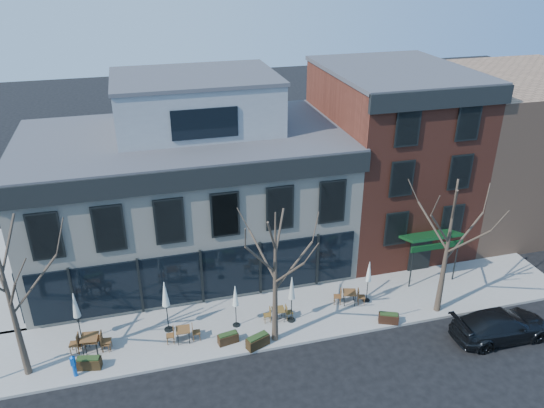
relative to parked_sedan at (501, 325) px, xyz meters
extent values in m
plane|color=black|center=(-13.95, 6.52, -0.74)|extent=(120.00, 120.00, 0.00)
cube|color=gray|center=(-10.70, 4.37, -0.67)|extent=(33.50, 4.70, 0.15)
cube|color=gray|center=(-25.20, 12.52, -0.67)|extent=(4.50, 12.00, 0.15)
cube|color=beige|center=(-13.95, 11.52, 3.26)|extent=(18.00, 10.00, 8.00)
cube|color=#47474C|center=(-13.95, 11.52, 7.31)|extent=(18.30, 10.30, 0.30)
cube|color=black|center=(-13.95, 6.40, 6.81)|extent=(18.30, 0.25, 1.10)
cube|color=black|center=(-23.07, 11.52, 6.81)|extent=(0.25, 10.30, 1.10)
cube|color=black|center=(-13.95, 6.46, 1.16)|extent=(17.20, 0.12, 3.00)
cube|color=black|center=(-23.01, 10.52, 1.16)|extent=(0.12, 7.50, 3.00)
cube|color=gray|center=(-12.95, 12.52, 8.86)|extent=(9.00, 6.50, 3.00)
cube|color=brown|center=(-0.95, 11.52, 4.76)|extent=(8.00, 10.00, 11.00)
cube|color=#47474C|center=(-0.95, 11.52, 10.31)|extent=(8.20, 10.20, 0.25)
cube|color=black|center=(-0.95, 6.40, 9.86)|extent=(8.20, 0.25, 1.00)
cube|color=black|center=(-0.95, 5.67, 2.16)|extent=(3.20, 1.66, 0.67)
cube|color=black|center=(-0.95, 6.47, 0.51)|extent=(1.40, 0.10, 2.50)
cube|color=#8C664C|center=(9.05, 12.52, 4.26)|extent=(12.00, 12.00, 10.00)
cone|color=#382B21|center=(-22.45, 3.32, 3.37)|extent=(0.34, 0.34, 7.92)
cylinder|color=#382B21|center=(-21.39, 3.50, 3.94)|extent=(2.23, 0.50, 2.48)
cylinder|color=#382B21|center=(-22.01, 2.35, 4.31)|extent=(1.03, 2.04, 2.28)
cone|color=#382B21|center=(-10.95, 2.62, 2.93)|extent=(0.34, 0.34, 7.04)
cylinder|color=#382B21|center=(-10.01, 2.78, 3.44)|extent=(2.00, 0.46, 2.21)
cylinder|color=#382B21|center=(-11.36, 3.48, 3.85)|extent=(0.93, 1.84, 1.91)
cylinder|color=#382B21|center=(-11.70, 2.34, 4.30)|extent=(1.61, 0.68, 1.97)
cylinder|color=#382B21|center=(-10.56, 1.76, 3.77)|extent=(0.93, 1.83, 2.03)
cone|color=#382B21|center=(-1.95, 2.62, 3.15)|extent=(0.34, 0.34, 7.48)
cylinder|color=#382B21|center=(-0.95, 2.79, 3.69)|extent=(2.12, 0.48, 2.35)
cylinder|color=#382B21|center=(-2.38, 3.53, 4.12)|extent=(0.98, 1.94, 2.03)
cylinder|color=#382B21|center=(-2.75, 2.33, 4.61)|extent=(1.71, 0.71, 2.09)
cylinder|color=#382B21|center=(-1.53, 1.71, 4.04)|extent=(0.98, 1.94, 2.16)
imported|color=black|center=(0.00, 0.00, 0.00)|extent=(5.12, 2.12, 1.48)
cylinder|color=#0E50B9|center=(-20.36, 2.54, -0.28)|extent=(0.18, 0.18, 0.62)
cube|color=#0E50B9|center=(-20.36, 2.54, 0.26)|extent=(0.23, 0.20, 0.45)
cone|color=#0E50B9|center=(-20.36, 2.54, 0.52)|extent=(0.23, 0.23, 0.11)
cube|color=brown|center=(-19.71, 4.08, 0.24)|extent=(0.89, 0.89, 0.05)
cylinder|color=black|center=(-20.07, 3.80, -0.18)|extent=(0.05, 0.05, 0.82)
cylinder|color=black|center=(-19.44, 3.72, -0.18)|extent=(0.05, 0.05, 0.82)
cylinder|color=black|center=(-19.99, 4.43, -0.18)|extent=(0.05, 0.05, 0.82)
cylinder|color=black|center=(-19.36, 4.35, -0.18)|extent=(0.05, 0.05, 0.82)
cube|color=brown|center=(-19.61, 4.04, 0.09)|extent=(0.78, 0.78, 0.04)
cylinder|color=black|center=(-19.93, 3.84, -0.25)|extent=(0.04, 0.04, 0.67)
cylinder|color=black|center=(-19.41, 3.73, -0.25)|extent=(0.04, 0.04, 0.67)
cylinder|color=black|center=(-19.82, 4.35, -0.25)|extent=(0.04, 0.04, 0.67)
cylinder|color=black|center=(-19.30, 4.24, -0.25)|extent=(0.04, 0.04, 0.67)
cube|color=brown|center=(-15.34, 3.64, 0.12)|extent=(0.73, 0.73, 0.04)
cylinder|color=black|center=(-15.63, 3.38, -0.24)|extent=(0.04, 0.04, 0.70)
cylinder|color=black|center=(-15.09, 3.35, -0.24)|extent=(0.04, 0.04, 0.70)
cylinder|color=black|center=(-15.60, 3.93, -0.24)|extent=(0.04, 0.04, 0.70)
cylinder|color=black|center=(-15.05, 3.89, -0.24)|extent=(0.04, 0.04, 0.70)
cube|color=brown|center=(-10.40, 4.01, 0.07)|extent=(0.66, 0.66, 0.04)
cylinder|color=black|center=(-10.66, 3.77, -0.27)|extent=(0.04, 0.04, 0.65)
cylinder|color=black|center=(-10.16, 3.74, -0.27)|extent=(0.04, 0.04, 0.65)
cylinder|color=black|center=(-10.64, 4.27, -0.27)|extent=(0.04, 0.04, 0.65)
cylinder|color=black|center=(-10.13, 4.25, -0.27)|extent=(0.04, 0.04, 0.65)
cube|color=brown|center=(-6.29, 4.38, 0.14)|extent=(0.87, 0.87, 0.04)
cylinder|color=black|center=(-6.64, 4.19, -0.23)|extent=(0.04, 0.04, 0.72)
cylinder|color=black|center=(-6.10, 4.03, -0.23)|extent=(0.04, 0.04, 0.72)
cylinder|color=black|center=(-6.48, 4.72, -0.23)|extent=(0.04, 0.04, 0.72)
cylinder|color=black|center=(-5.94, 4.56, -0.23)|extent=(0.04, 0.04, 0.72)
cylinder|color=black|center=(-20.20, 4.96, -0.56)|extent=(0.45, 0.45, 0.06)
cylinder|color=black|center=(-20.20, 4.96, 0.54)|extent=(0.05, 0.05, 2.27)
cone|color=#B8BDB0|center=(-20.20, 4.96, 1.57)|extent=(0.37, 0.37, 1.34)
cylinder|color=black|center=(-15.99, 4.69, -0.56)|extent=(0.46, 0.46, 0.06)
cylinder|color=black|center=(-15.99, 4.69, 0.57)|extent=(0.05, 0.05, 2.32)
cone|color=silver|center=(-15.99, 4.69, 1.62)|extent=(0.38, 0.38, 1.37)
cylinder|color=black|center=(-12.60, 4.13, -0.56)|extent=(0.39, 0.39, 0.05)
cylinder|color=black|center=(-12.60, 4.13, 0.38)|extent=(0.04, 0.04, 1.94)
cone|color=white|center=(-12.60, 4.13, 1.26)|extent=(0.32, 0.32, 1.15)
cylinder|color=black|center=(-9.76, 3.78, -0.56)|extent=(0.43, 0.43, 0.06)
cylinder|color=black|center=(-9.76, 3.78, 0.49)|extent=(0.05, 0.05, 2.15)
cone|color=beige|center=(-9.76, 3.78, 1.46)|extent=(0.35, 0.35, 1.27)
cylinder|color=black|center=(-5.28, 4.35, -0.56)|extent=(0.40, 0.40, 0.05)
cylinder|color=black|center=(-5.28, 4.35, 0.41)|extent=(0.05, 0.05, 2.01)
cone|color=white|center=(-5.28, 4.35, 1.32)|extent=(0.33, 0.33, 1.19)
cube|color=#312210|center=(-19.76, 2.89, -0.32)|extent=(1.16, 0.65, 0.55)
cube|color=#1E3314|center=(-19.76, 2.89, -0.02)|extent=(1.03, 0.54, 0.09)
cube|color=#311F10|center=(-13.25, 2.95, -0.34)|extent=(1.05, 0.57, 0.50)
cube|color=#1E3314|center=(-13.25, 2.95, -0.07)|extent=(0.94, 0.47, 0.08)
cube|color=#312110|center=(-11.91, 2.32, -0.30)|extent=(1.24, 0.85, 0.57)
cube|color=#1E3314|center=(-11.91, 2.32, 0.01)|extent=(1.10, 0.72, 0.09)
cube|color=black|center=(-4.95, 2.33, -0.34)|extent=(1.09, 0.77, 0.51)
cube|color=#1E3314|center=(-4.95, 2.33, -0.06)|extent=(0.97, 0.65, 0.08)
camera|label=1|loc=(-16.46, -17.33, 16.96)|focal=35.00mm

